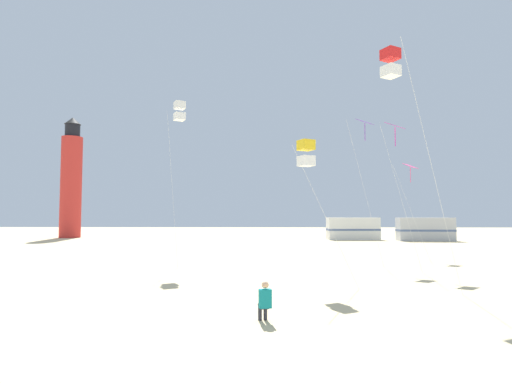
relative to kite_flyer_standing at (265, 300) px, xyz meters
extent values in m
cube|color=#147F84|center=(0.02, -0.08, 0.07)|extent=(0.38, 0.29, 0.52)
sphere|color=#D8A87F|center=(0.02, -0.08, 0.45)|extent=(0.20, 0.20, 0.20)
cylinder|color=#2D2D38|center=(0.06, 0.11, -0.17)|extent=(0.21, 0.38, 0.13)
cylinder|color=#2D2D38|center=(0.02, 0.27, -0.40)|extent=(0.11, 0.11, 0.42)
cylinder|color=#2D2D38|center=(-0.10, 0.08, -0.17)|extent=(0.21, 0.38, 0.13)
cylinder|color=#2D2D38|center=(-0.14, 0.23, -0.40)|extent=(0.11, 0.11, 0.42)
cylinder|color=silver|center=(6.08, 3.21, 3.98)|extent=(2.82, 2.07, 9.19)
cube|color=red|center=(5.05, 4.61, 8.92)|extent=(0.82, 0.82, 0.44)
cube|color=white|center=(5.05, 4.61, 8.22)|extent=(0.82, 0.82, 0.44)
cylinder|color=silver|center=(9.99, 16.92, 2.70)|extent=(2.15, 0.79, 6.62)
cube|color=#E54C8C|center=(10.37, 17.98, 6.00)|extent=(1.22, 1.22, 0.40)
cylinder|color=#E54C8C|center=(10.37, 17.98, 5.35)|extent=(0.04, 0.04, 1.10)
cylinder|color=silver|center=(2.41, 4.60, 2.25)|extent=(2.80, 1.35, 5.74)
cube|color=yellow|center=(1.74, 5.99, 5.47)|extent=(0.82, 0.82, 0.44)
cube|color=white|center=(1.74, 5.99, 4.77)|extent=(0.82, 0.82, 0.44)
cylinder|color=silver|center=(5.86, 12.88, 3.85)|extent=(1.98, 0.63, 8.93)
cube|color=purple|center=(6.17, 13.86, 8.32)|extent=(1.22, 1.22, 0.40)
cylinder|color=purple|center=(6.17, 13.86, 7.67)|extent=(0.04, 0.04, 1.10)
cylinder|color=silver|center=(7.24, 10.53, 3.47)|extent=(2.09, 0.22, 8.17)
cube|color=#D826A5|center=(7.34, 11.57, 7.55)|extent=(1.22, 1.22, 0.40)
cylinder|color=#D826A5|center=(7.34, 11.57, 6.90)|extent=(0.04, 0.04, 1.10)
cylinder|color=silver|center=(-5.60, 12.08, 4.07)|extent=(0.90, 0.58, 9.37)
cube|color=white|center=(-5.32, 12.52, 9.11)|extent=(0.82, 0.82, 0.44)
cube|color=white|center=(-5.32, 12.52, 8.41)|extent=(0.82, 0.82, 0.44)
cylinder|color=red|center=(-27.42, 43.61, 6.39)|extent=(2.80, 2.80, 14.00)
cylinder|color=black|center=(-27.42, 43.61, 14.29)|extent=(2.00, 2.00, 1.80)
cone|color=black|center=(-27.42, 43.61, 15.69)|extent=(2.20, 2.20, 1.00)
cube|color=white|center=(10.71, 40.28, 0.79)|extent=(6.50, 2.60, 2.80)
cube|color=#4C608C|center=(10.71, 40.28, 0.65)|extent=(6.54, 2.64, 0.24)
cube|color=#B7BABF|center=(18.87, 37.97, 0.79)|extent=(6.50, 2.60, 2.80)
cube|color=#4C608C|center=(18.87, 37.97, 0.65)|extent=(6.54, 2.64, 0.24)
camera|label=1|loc=(0.14, -11.60, 2.39)|focal=28.45mm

